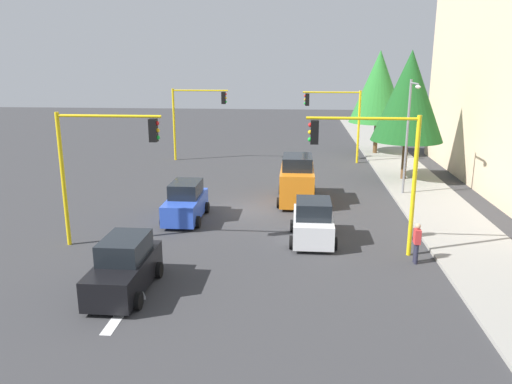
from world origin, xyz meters
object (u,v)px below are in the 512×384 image
traffic_signal_near_right (100,154)px  pedestrian_crossing (417,242)px  tree_roadside_far (379,87)px  delivery_van_orange (297,180)px  traffic_signal_far_left (337,112)px  traffic_signal_far_right (195,110)px  car_white (313,222)px  traffic_signal_near_left (372,158)px  car_black (125,267)px  tree_roadside_mid (409,96)px  car_blue (186,203)px  street_lamp_curbside (409,126)px

traffic_signal_near_right → pedestrian_crossing: size_ratio=3.50×
traffic_signal_near_right → tree_roadside_far: (-24.00, 15.24, 1.69)m
delivery_van_orange → traffic_signal_far_left: bearing=165.8°
traffic_signal_far_right → tree_roadside_far: bearing=104.7°
traffic_signal_near_right → delivery_van_orange: size_ratio=1.24×
car_white → traffic_signal_near_left: bearing=58.3°
traffic_signal_near_left → tree_roadside_far: 24.35m
traffic_signal_far_left → traffic_signal_near_right: bearing=-29.8°
traffic_signal_far_left → delivery_van_orange: 12.62m
car_black → tree_roadside_mid: bearing=143.9°
tree_roadside_mid → pedestrian_crossing: (14.86, -2.41, -4.85)m
traffic_signal_near_left → tree_roadside_mid: tree_roadside_mid is taller
traffic_signal_near_right → traffic_signal_near_left: size_ratio=1.00×
traffic_signal_far_right → delivery_van_orange: size_ratio=1.22×
traffic_signal_near_left → car_blue: 10.26m
traffic_signal_near_left → traffic_signal_near_right: bearing=-90.0°
street_lamp_curbside → tree_roadside_far: size_ratio=0.78×
street_lamp_curbside → pedestrian_crossing: street_lamp_curbside is taller
tree_roadside_mid → car_blue: 17.09m
traffic_signal_near_left → delivery_van_orange: (-8.07, -3.05, -2.91)m
street_lamp_curbside → car_black: 19.11m
street_lamp_curbside → traffic_signal_near_right: bearing=-57.2°
traffic_signal_far_left → car_black: 26.19m
tree_roadside_far → traffic_signal_far_left: bearing=-43.4°
car_black → car_blue: bearing=177.8°
traffic_signal_far_right → car_black: (24.36, 2.35, -3.25)m
traffic_signal_far_right → car_black: size_ratio=1.43×
traffic_signal_near_left → car_black: 10.63m
tree_roadside_far → car_blue: size_ratio=2.20×
tree_roadside_mid → car_blue: tree_roadside_mid is taller
tree_roadside_far → car_blue: tree_roadside_far is taller
street_lamp_curbside → car_black: street_lamp_curbside is taller
traffic_signal_far_right → pedestrian_crossing: size_ratio=3.46×
traffic_signal_near_right → car_black: 5.95m
delivery_van_orange → car_white: size_ratio=1.30×
delivery_van_orange → traffic_signal_near_left: bearing=20.7°
car_black → tree_roadside_far: bearing=155.6°
tree_roadside_far → pedestrian_crossing: tree_roadside_far is taller
traffic_signal_near_right → pedestrian_crossing: traffic_signal_near_right is taller
traffic_signal_far_right → car_blue: (15.88, 2.67, -3.25)m
traffic_signal_near_right → traffic_signal_far_left: size_ratio=1.03×
traffic_signal_far_left → delivery_van_orange: (11.93, -3.03, -2.80)m
car_black → car_white: same height
traffic_signal_far_right → delivery_van_orange: (11.93, 8.42, -2.86)m
traffic_signal_near_right → tree_roadside_far: tree_roadside_far is taller
traffic_signal_far_left → tree_roadside_far: bearing=136.6°
traffic_signal_near_right → car_white: bearing=98.8°
street_lamp_curbside → car_white: bearing=-35.1°
tree_roadside_mid → car_blue: size_ratio=2.15×
tree_roadside_far → car_blue: 24.04m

